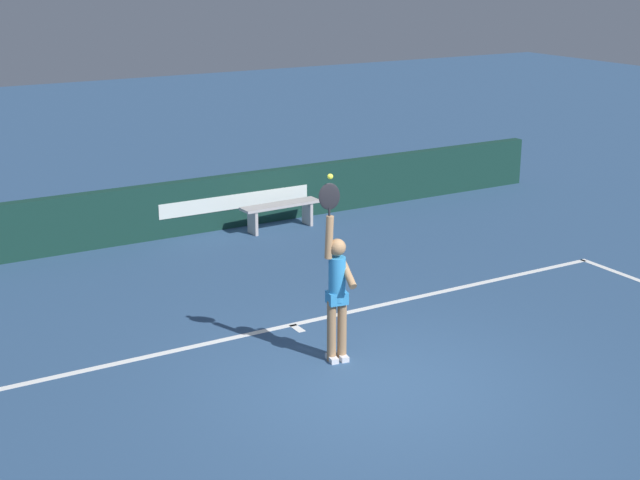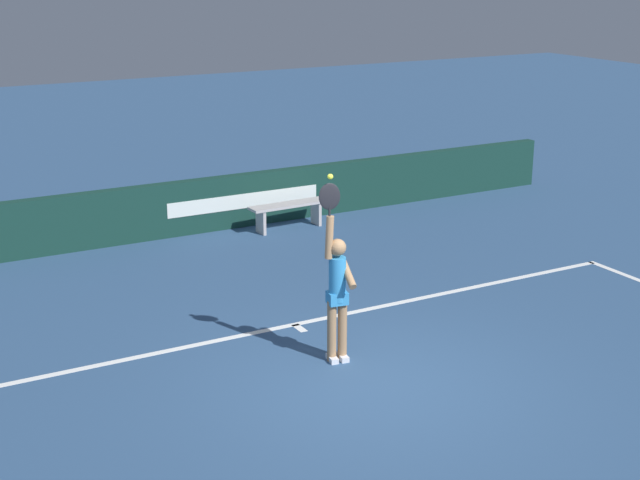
% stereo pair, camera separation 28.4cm
% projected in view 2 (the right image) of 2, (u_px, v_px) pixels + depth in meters
% --- Properties ---
extents(ground_plane, '(60.00, 60.00, 0.00)m').
position_uv_depth(ground_plane, '(376.00, 384.00, 11.19)').
color(ground_plane, '#2E4E75').
extents(court_lines, '(11.59, 5.59, 0.00)m').
position_uv_depth(court_lines, '(401.00, 402.00, 10.73)').
color(court_lines, white).
rests_on(court_lines, ground).
extents(back_wall, '(17.25, 0.23, 1.02)m').
position_uv_depth(back_wall, '(173.00, 209.00, 17.00)').
color(back_wall, '#13362D').
rests_on(back_wall, ground).
extents(tennis_player, '(0.45, 0.48, 2.38)m').
position_uv_depth(tennis_player, '(337.00, 289.00, 11.57)').
color(tennis_player, '#A57C55').
rests_on(tennis_player, ground).
extents(tennis_ball, '(0.07, 0.07, 0.07)m').
position_uv_depth(tennis_ball, '(330.00, 177.00, 11.05)').
color(tennis_ball, '#D1DC33').
extents(courtside_bench_near, '(1.61, 0.42, 0.51)m').
position_uv_depth(courtside_bench_near, '(289.00, 209.00, 17.47)').
color(courtside_bench_near, '#BCB3B1').
rests_on(courtside_bench_near, ground).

